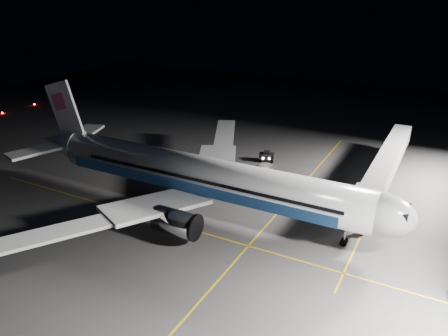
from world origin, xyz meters
TOP-DOWN VIEW (x-y plane):
  - ground at (0.00, 0.00)m, footprint 200.00×200.00m
  - guide_line_main at (10.00, 0.00)m, footprint 0.25×80.00m
  - guide_line_cross at (0.00, -6.00)m, footprint 70.00×0.25m
  - guide_line_side at (22.00, 10.00)m, footprint 0.25×40.00m
  - airliner at (-1.08, 0.00)m, footprint 61.48×54.22m
  - jet_bridge at (22.00, 18.06)m, footprint 3.60×34.40m
  - baggage_tug at (0.59, 21.85)m, footprint 3.24×2.90m
  - safety_cone_a at (3.48, 4.00)m, footprint 0.37×0.37m
  - safety_cone_b at (-5.54, 11.62)m, footprint 0.43×0.43m
  - safety_cone_c at (-4.77, 4.00)m, footprint 0.44×0.44m

SIDE VIEW (x-z plane):
  - ground at x=0.00m, z-range 0.00..0.00m
  - guide_line_main at x=10.00m, z-range 0.00..0.01m
  - guide_line_cross at x=0.00m, z-range 0.00..0.01m
  - guide_line_side at x=22.00m, z-range 0.00..0.01m
  - safety_cone_a at x=3.48m, z-range 0.00..0.56m
  - safety_cone_b at x=-5.54m, z-range 0.00..0.65m
  - safety_cone_c at x=-4.77m, z-range 0.00..0.66m
  - baggage_tug at x=0.59m, z-range -0.08..1.89m
  - jet_bridge at x=22.00m, z-range 1.43..7.73m
  - airliner at x=-1.08m, z-range -3.16..13.48m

